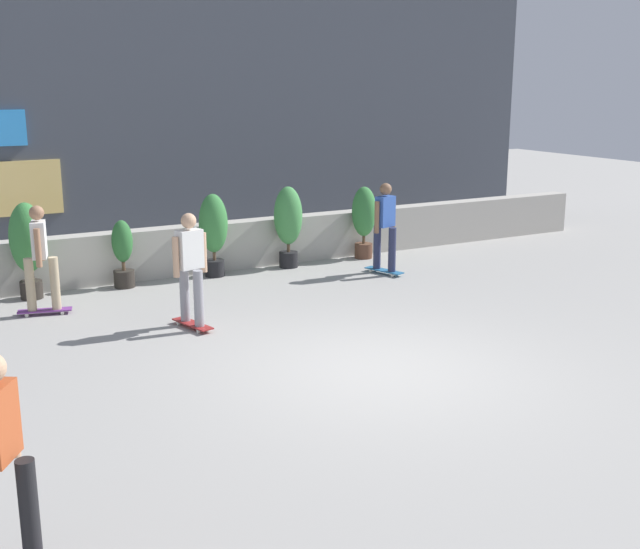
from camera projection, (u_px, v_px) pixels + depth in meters
ground_plane at (377, 369)px, 9.99m from camera, size 48.00×48.00×0.00m
planter_wall at (205, 248)px, 15.00m from camera, size 18.00×0.40×0.90m
building_backdrop at (137, 92)px, 17.74m from camera, size 20.00×2.08×6.50m
potted_plant_0 at (27, 243)px, 13.00m from camera, size 0.56×0.56×1.60m
potted_plant_1 at (123, 252)px, 13.79m from camera, size 0.36×0.36×1.18m
potted_plant_2 at (213, 229)px, 14.51m from camera, size 0.52×0.52×1.52m
potted_plant_3 at (288, 220)px, 15.21m from camera, size 0.54×0.54×1.56m
potted_plant_4 at (364, 217)px, 16.02m from camera, size 0.49×0.49×1.45m
skater_by_wall_left at (190, 265)px, 11.42m from camera, size 0.55×0.82×1.70m
skater_far_left at (385, 224)px, 14.66m from camera, size 0.54×0.82×1.70m
skater_mid_plaza at (40, 255)px, 12.09m from camera, size 0.82×0.55×1.70m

